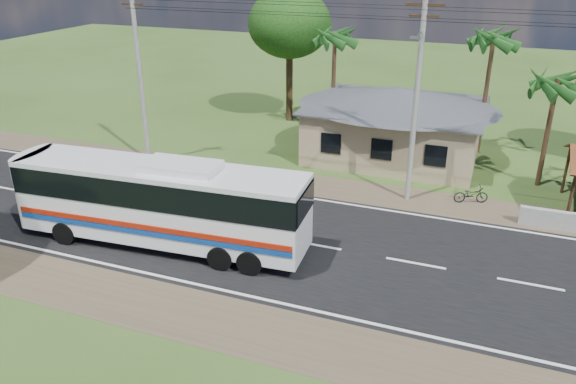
% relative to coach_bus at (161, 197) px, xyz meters
% --- Properties ---
extents(ground, '(120.00, 120.00, 0.00)m').
position_rel_coach_bus_xyz_m(ground, '(6.27, 2.29, -2.30)').
color(ground, '#2D4B1A').
rests_on(ground, ground).
extents(road, '(120.00, 16.00, 0.03)m').
position_rel_coach_bus_xyz_m(road, '(6.27, 2.29, -2.29)').
color(road, black).
rests_on(road, ground).
extents(house, '(12.40, 10.00, 5.00)m').
position_rel_coach_bus_xyz_m(house, '(7.27, 15.29, 0.34)').
color(house, tan).
rests_on(house, ground).
extents(utility_poles, '(32.80, 2.22, 11.00)m').
position_rel_coach_bus_xyz_m(utility_poles, '(8.94, 8.78, 3.47)').
color(utility_poles, '#9E9E99').
rests_on(utility_poles, ground).
extents(palm_near, '(2.80, 2.80, 6.70)m').
position_rel_coach_bus_xyz_m(palm_near, '(15.77, 13.29, 3.41)').
color(palm_near, '#47301E').
rests_on(palm_near, ground).
extents(palm_mid, '(2.80, 2.80, 8.20)m').
position_rel_coach_bus_xyz_m(palm_mid, '(12.27, 17.79, 4.86)').
color(palm_mid, '#47301E').
rests_on(palm_mid, ground).
extents(palm_far, '(2.80, 2.80, 7.70)m').
position_rel_coach_bus_xyz_m(palm_far, '(2.27, 18.29, 4.37)').
color(palm_far, '#47301E').
rests_on(palm_far, ground).
extents(tree_behind_house, '(6.00, 6.00, 9.61)m').
position_rel_coach_bus_xyz_m(tree_behind_house, '(-1.73, 20.29, 4.81)').
color(tree_behind_house, '#47301E').
rests_on(tree_behind_house, ground).
extents(coach_bus, '(13.12, 3.64, 4.03)m').
position_rel_coach_bus_xyz_m(coach_bus, '(0.00, 0.00, 0.00)').
color(coach_bus, silver).
rests_on(coach_bus, ground).
extents(motorcycle, '(1.86, 1.19, 0.92)m').
position_rel_coach_bus_xyz_m(motorcycle, '(12.42, 9.49, -1.84)').
color(motorcycle, black).
rests_on(motorcycle, ground).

